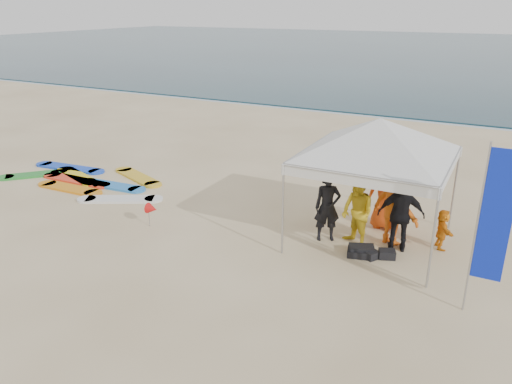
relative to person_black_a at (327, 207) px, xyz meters
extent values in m
plane|color=beige|center=(-2.63, -3.32, -0.85)|extent=(120.00, 120.00, 0.00)
cube|color=#0C2633|center=(-2.63, 56.68, -0.81)|extent=(160.00, 84.00, 0.08)
cube|color=silver|center=(-2.63, 14.88, -0.85)|extent=(160.00, 1.20, 0.01)
imported|color=black|center=(0.00, 0.00, 0.00)|extent=(0.74, 0.66, 1.70)
imported|color=yellow|center=(0.72, 0.00, 0.00)|extent=(1.04, 1.00, 1.70)
imported|color=#CC5512|center=(1.47, 0.53, 0.13)|extent=(1.45, 1.20, 1.95)
imported|color=black|center=(1.67, 0.24, 0.04)|extent=(1.11, 0.66, 1.77)
imported|color=#C74311|center=(1.06, 1.35, 0.08)|extent=(1.07, 0.91, 1.85)
imported|color=orange|center=(2.54, 0.79, -0.37)|extent=(0.60, 0.94, 0.97)
cylinder|color=#A5A5A8|center=(-0.64, 2.05, 0.22)|extent=(0.05, 0.05, 2.14)
cylinder|color=#A5A5A8|center=(2.56, 2.05, 0.22)|extent=(0.05, 0.05, 2.14)
cylinder|color=#A5A5A8|center=(-0.64, -1.15, 0.22)|extent=(0.05, 0.05, 2.14)
cylinder|color=#A5A5A8|center=(2.56, -1.15, 0.22)|extent=(0.05, 0.05, 2.14)
cube|color=silver|center=(0.96, -1.15, 1.17)|extent=(3.31, 0.02, 0.24)
cube|color=silver|center=(0.96, 2.05, 1.17)|extent=(3.31, 0.02, 0.24)
cube|color=silver|center=(-0.64, 0.45, 1.17)|extent=(0.02, 3.31, 0.24)
cube|color=silver|center=(2.56, 0.45, 1.17)|extent=(0.02, 3.31, 0.24)
pyramid|color=silver|center=(0.96, 0.45, 2.14)|extent=(4.54, 4.54, 0.86)
cylinder|color=#A5A5A8|center=(3.31, -1.66, 0.77)|extent=(0.04, 0.04, 3.24)
cube|color=#0C24C7|center=(3.58, -1.66, 1.10)|extent=(0.51, 0.03, 2.41)
cylinder|color=#A5A5A8|center=(-4.29, -1.36, -0.55)|extent=(0.02, 0.02, 0.60)
cone|color=red|center=(-4.17, -1.36, -0.35)|extent=(0.28, 0.28, 0.28)
cube|color=black|center=(1.00, -0.40, -0.74)|extent=(0.65, 0.54, 0.22)
cube|color=black|center=(1.16, -0.41, -0.76)|extent=(0.55, 0.49, 0.18)
cube|color=black|center=(0.95, -0.47, -0.77)|extent=(0.58, 0.51, 0.16)
cube|color=black|center=(1.55, -0.29, -0.75)|extent=(0.43, 0.37, 0.20)
cube|color=blue|center=(-9.80, 1.15, -0.81)|extent=(2.32, 0.75, 0.07)
cube|color=gold|center=(-7.06, 1.47, -0.81)|extent=(2.04, 1.23, 0.07)
cube|color=yellow|center=(-8.86, 0.60, -0.81)|extent=(2.02, 1.18, 0.07)
cube|color=silver|center=(-6.20, -0.34, -0.81)|extent=(1.97, 1.39, 0.07)
cube|color=#24852E|center=(-10.30, 0.02, -0.81)|extent=(1.53, 1.57, 0.07)
cube|color=red|center=(-8.60, 0.29, -0.81)|extent=(2.16, 0.55, 0.07)
cube|color=orange|center=(-8.21, -0.35, -0.81)|extent=(1.91, 0.59, 0.07)
cube|color=blue|center=(-7.25, 0.44, -0.81)|extent=(1.95, 0.68, 0.07)
camera|label=1|loc=(3.54, -10.49, 4.50)|focal=35.00mm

